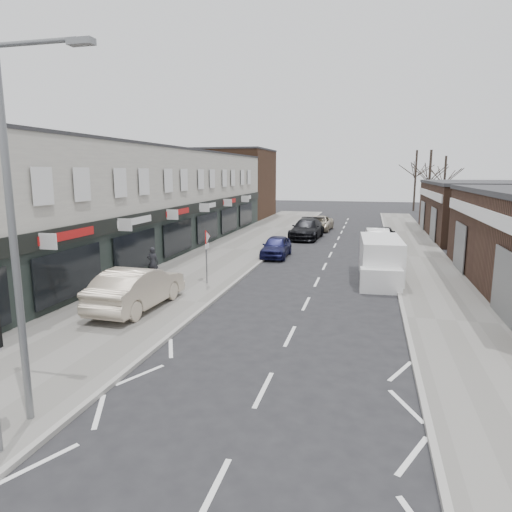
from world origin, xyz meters
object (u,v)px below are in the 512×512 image
Objects in this scene: pedestrian at (153,263)px; white_van at (380,261)px; parked_car_left_c at (319,223)px; parked_car_right_b at (383,235)px; street_lamp at (18,217)px; parked_car_right_a at (377,238)px; sedan_on_pavement at (137,288)px; warning_sign at (207,241)px; parked_car_left_b at (307,229)px; parked_car_left_a at (276,247)px.

white_van is at bearing -172.30° from pedestrian.
parked_car_left_c is 9.37m from parked_car_right_b.
street_lamp reaches higher than parked_car_right_a.
sedan_on_pavement is 5.36m from pedestrian.
white_van is 20.20m from parked_car_left_c.
warning_sign is 0.61× the size of parked_car_right_b.
white_van is at bearing -64.32° from parked_car_left_b.
sedan_on_pavement is at bearing -96.66° from parked_car_left_b.
pedestrian is at bearing 56.40° from parked_car_right_b.
parked_car_right_b reaches higher than parked_car_left_c.
warning_sign is at bearing -161.71° from white_van.
warning_sign is at bearing -103.24° from sedan_on_pavement.
street_lamp is 27.96m from parked_car_right_a.
white_van is 11.73m from pedestrian.
parked_car_left_a is (1.76, 8.30, -1.51)m from warning_sign.
parked_car_right_a is (6.45, 5.53, 0.04)m from parked_car_left_a.
parked_car_left_c is 1.10× the size of parked_car_right_a.
street_lamp is 1.57× the size of sedan_on_pavement.
street_lamp is at bearing -90.32° from parked_car_left_b.
warning_sign reaches higher than pedestrian.
pedestrian is 0.39× the size of parked_car_left_a.
white_van is 1.26× the size of parked_car_right_a.
warning_sign is 8.95m from white_van.
parked_car_left_c is 1.12× the size of parked_car_right_b.
parked_car_right_a is at bearing -56.32° from parked_car_left_c.
parked_car_right_b is at bearing -134.65° from pedestrian.
white_van is at bearing 21.34° from warning_sign.
sedan_on_pavement is 1.03× the size of parked_car_left_c.
pedestrian is 0.29× the size of parked_car_left_b.
pedestrian is 17.58m from parked_car_right_a.
sedan_on_pavement is at bearing 68.22° from parked_car_right_b.
pedestrian is 0.36× the size of parked_car_right_b.
pedestrian is (-3.12, 0.39, -1.28)m from warning_sign.
parked_car_left_b is at bearing -11.99° from parked_car_right_b.
warning_sign is 0.53× the size of sedan_on_pavement.
white_van is at bearing -39.02° from parked_car_left_a.
parked_car_left_b is 1.26× the size of parked_car_right_a.
parked_car_left_b is 6.35m from parked_car_right_b.
white_van reaches higher than parked_car_left_c.
white_van is 1.28× the size of parked_car_right_b.
sedan_on_pavement is at bearing -95.71° from parked_car_left_c.
warning_sign reaches higher than parked_car_left_c.
parked_car_left_b is at bearing -90.80° from parked_car_left_c.
street_lamp is 13.04m from warning_sign.
parked_car_left_c is at bearing 102.19° from white_van.
warning_sign is at bearing -103.08° from parked_car_left_a.
warning_sign reaches higher than parked_car_right_b.
pedestrian is 9.30m from parked_car_left_a.
sedan_on_pavement reaches higher than parked_car_left_c.
warning_sign is 0.66× the size of parked_car_left_a.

